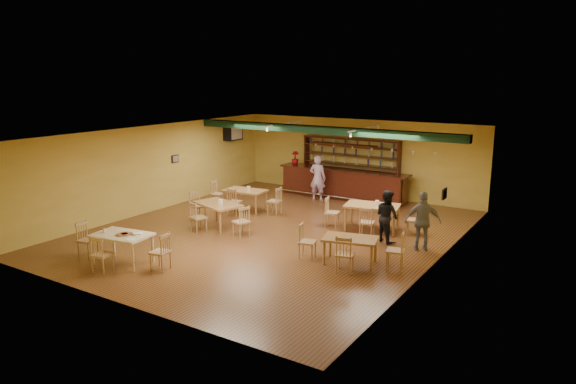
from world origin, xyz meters
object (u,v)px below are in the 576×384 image
Objects in this scene: dining_table_a at (245,200)px; near_table at (123,249)px; dining_table_c at (218,215)px; patron_bar at (318,178)px; dining_table_d at (350,250)px; patron_right_a at (387,216)px; dining_table_b at (372,218)px; bar_counter at (343,184)px.

near_table is at bearing -88.98° from dining_table_a.
dining_table_c is 0.91× the size of patron_bar.
patron_right_a reaches higher than dining_table_d.
dining_table_c reaches higher than near_table.
dining_table_a is 4.79m from dining_table_b.
dining_table_c is at bearing 157.54° from dining_table_d.
dining_table_c is at bearing -79.43° from dining_table_a.
bar_counter is at bearing 92.47° from dining_table_c.
patron_right_a reaches higher than near_table.
dining_table_d is at bearing 118.82° from patron_bar.
patron_bar is (-3.35, 2.58, 0.46)m from dining_table_b.
bar_counter is 3.59× the size of dining_table_a.
dining_table_a is 6.21m from dining_table_d.
patron_right_a is at bearing 133.52° from patron_bar.
dining_table_b reaches higher than dining_table_c.
bar_counter is 5.88m from dining_table_c.
near_table is at bearing -137.09° from dining_table_b.
dining_table_c is at bearing 72.96° from patron_bar.
near_table is (-0.00, -3.77, -0.01)m from dining_table_c.
patron_right_a is (0.10, 2.17, 0.42)m from dining_table_d.
dining_table_c is 1.03× the size of patron_right_a.
dining_table_b is 4.26m from patron_bar.
patron_right_a is at bearing 33.59° from dining_table_c.
bar_counter is at bearing 54.33° from dining_table_a.
bar_counter is 4.06m from dining_table_a.
bar_counter is 7.24m from dining_table_d.
patron_bar reaches higher than bar_counter.
dining_table_b is at bearing -3.85° from dining_table_a.
dining_table_b reaches higher than near_table.
dining_table_b is 1.08× the size of patron_right_a.
dining_table_a is at bearing 54.31° from patron_bar.
dining_table_a is at bearing 122.41° from dining_table_c.
dining_table_b is 1.04× the size of dining_table_c.
dining_table_a is at bearing 87.35° from near_table.
dining_table_b is at bearing 88.95° from dining_table_d.
patron_bar is at bearing 97.39° from dining_table_c.
patron_right_a reaches higher than dining_table_c.
dining_table_b is at bearing 135.08° from patron_bar.
patron_right_a is (4.99, 1.47, 0.36)m from dining_table_c.
bar_counter reaches higher than dining_table_d.
bar_counter is at bearing 72.67° from near_table.
dining_table_d is 0.94× the size of near_table.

